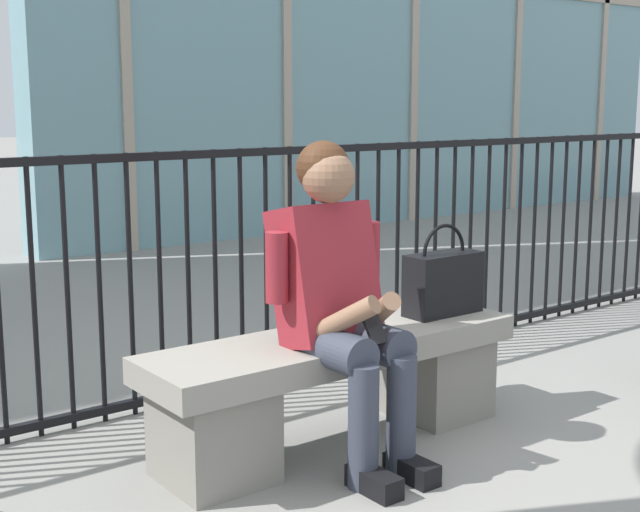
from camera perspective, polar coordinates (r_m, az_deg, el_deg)
The scene contains 5 objects.
ground_plane at distance 3.63m, azimuth 0.98°, elevation -11.95°, with size 60.00×60.00×0.00m, color gray.
stone_bench at distance 3.54m, azimuth 0.99°, elevation -7.88°, with size 1.60×0.44×0.45m.
seated_person_with_phone at distance 3.29m, azimuth 1.25°, elevation -2.42°, with size 0.52×0.66×1.21m.
handbag_on_bench at distance 3.83m, azimuth 7.93°, elevation -1.64°, with size 0.35×0.14×0.39m.
plaza_railing at distance 4.10m, azimuth -5.91°, elevation -1.03°, with size 9.39×0.04×1.14m.
Camera 1 is at (-2.09, -2.64, 1.36)m, focal length 49.70 mm.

